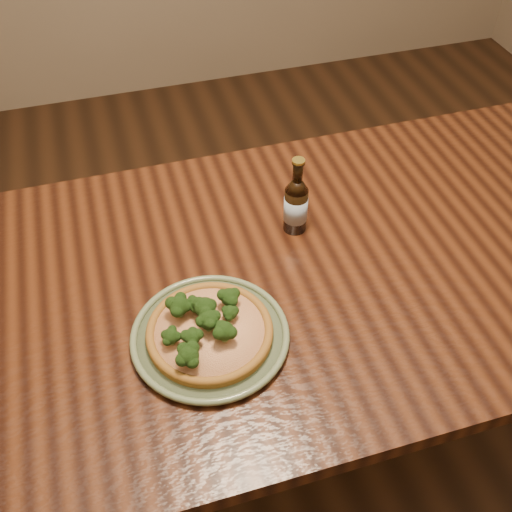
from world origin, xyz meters
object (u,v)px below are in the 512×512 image
object	(u,v)px
plate	(210,336)
table	(323,287)
beer_bottle	(296,204)
pizza	(208,330)

from	to	relation	value
plate	table	bearing A→B (deg)	24.79
beer_bottle	plate	bearing A→B (deg)	-143.41
table	pizza	xyz separation A→B (m)	(-0.30, -0.14, 0.12)
table	plate	bearing A→B (deg)	-155.21
plate	beer_bottle	distance (m)	0.37
table	plate	size ratio (longest dim) A/B	5.12
beer_bottle	pizza	bearing A→B (deg)	-143.76
pizza	table	bearing A→B (deg)	24.46
plate	pizza	size ratio (longest dim) A/B	1.26
plate	beer_bottle	size ratio (longest dim) A/B	1.59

